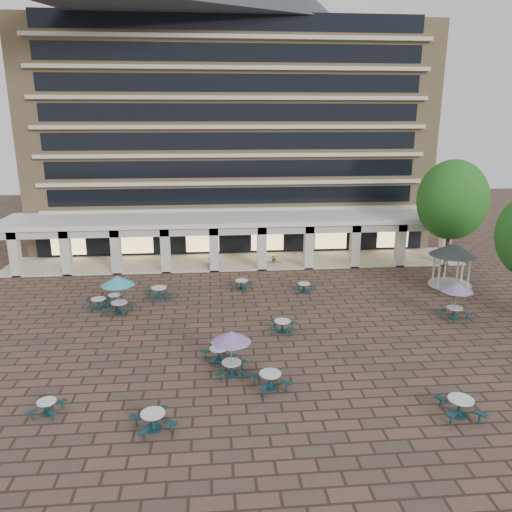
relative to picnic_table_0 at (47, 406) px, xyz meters
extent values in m
plane|color=brown|center=(10.02, 9.16, -0.39)|extent=(120.00, 120.00, 0.00)
cube|color=tan|center=(10.02, 34.66, 10.61)|extent=(40.00, 15.00, 22.00)
cube|color=beige|center=(10.02, 26.91, 4.11)|extent=(36.80, 0.50, 0.35)
cube|color=black|center=(10.02, 27.14, 5.41)|extent=(35.20, 0.05, 1.60)
cube|color=beige|center=(10.02, 26.91, 6.71)|extent=(36.80, 0.50, 0.35)
cube|color=black|center=(10.02, 27.14, 8.01)|extent=(35.20, 0.05, 1.60)
cube|color=beige|center=(10.02, 26.91, 9.31)|extent=(36.80, 0.50, 0.35)
cube|color=black|center=(10.02, 27.14, 10.61)|extent=(35.20, 0.05, 1.60)
cube|color=beige|center=(10.02, 26.91, 11.91)|extent=(36.80, 0.50, 0.35)
cube|color=black|center=(10.02, 27.14, 13.21)|extent=(35.20, 0.05, 1.60)
cube|color=beige|center=(10.02, 26.91, 14.51)|extent=(36.80, 0.50, 0.35)
cube|color=black|center=(10.02, 27.14, 15.81)|extent=(35.20, 0.05, 1.60)
cube|color=beige|center=(10.02, 26.91, 17.11)|extent=(36.80, 0.50, 0.35)
cube|color=black|center=(10.02, 27.14, 18.41)|extent=(35.20, 0.05, 1.60)
cube|color=beige|center=(10.02, 26.91, 19.71)|extent=(36.80, 0.50, 0.35)
cube|color=black|center=(10.02, 27.14, 21.01)|extent=(35.20, 0.05, 1.60)
cube|color=white|center=(10.02, 24.16, 3.81)|extent=(42.00, 6.60, 0.40)
cube|color=beige|center=(10.02, 21.31, 3.36)|extent=(42.00, 0.30, 0.90)
cube|color=black|center=(10.02, 26.86, 1.41)|extent=(38.00, 0.15, 3.20)
cube|color=beige|center=(10.02, 24.16, -0.33)|extent=(42.00, 6.00, 0.12)
cube|color=beige|center=(-8.98, 21.56, 1.61)|extent=(0.80, 0.80, 4.00)
cube|color=beige|center=(-4.76, 21.56, 1.61)|extent=(0.80, 0.80, 4.00)
cube|color=beige|center=(-0.54, 21.56, 1.61)|extent=(0.80, 0.80, 4.00)
cube|color=beige|center=(3.68, 21.56, 1.61)|extent=(0.80, 0.80, 4.00)
cube|color=beige|center=(7.90, 21.56, 1.61)|extent=(0.80, 0.80, 4.00)
cube|color=beige|center=(12.13, 21.56, 1.61)|extent=(0.80, 0.80, 4.00)
cube|color=beige|center=(16.35, 21.56, 1.61)|extent=(0.80, 0.80, 4.00)
cube|color=beige|center=(20.57, 21.56, 1.61)|extent=(0.80, 0.80, 4.00)
cube|color=beige|center=(24.79, 21.56, 1.61)|extent=(0.80, 0.80, 4.00)
cube|color=beige|center=(29.02, 21.56, 1.61)|extent=(0.80, 0.80, 4.00)
cube|color=#FFD88C|center=(-5.98, 26.71, 1.21)|extent=(3.20, 0.08, 2.40)
cube|color=#FFD88C|center=(0.42, 26.71, 1.21)|extent=(3.20, 0.08, 2.40)
cube|color=#FFD88C|center=(6.82, 26.71, 1.21)|extent=(3.20, 0.08, 2.40)
cube|color=#FFD88C|center=(13.22, 26.71, 1.21)|extent=(3.20, 0.08, 2.40)
cube|color=#FFD88C|center=(19.62, 26.71, 1.21)|extent=(3.20, 0.08, 2.40)
cube|color=#FFD88C|center=(26.02, 26.71, 1.21)|extent=(3.20, 0.08, 2.40)
cylinder|color=#14383D|center=(0.00, 0.00, -0.38)|extent=(0.61, 0.61, 0.03)
cylinder|color=#14383D|center=(0.00, 0.00, -0.11)|extent=(0.16, 0.16, 0.58)
cylinder|color=silver|center=(0.00, 0.00, 0.24)|extent=(0.87, 0.87, 0.04)
cube|color=#14383D|center=(0.56, 0.39, -0.01)|extent=(0.53, 0.48, 0.04)
cylinder|color=#14383D|center=(0.56, 0.39, -0.21)|extent=(0.07, 0.07, 0.37)
cube|color=#14383D|center=(-0.39, 0.56, -0.01)|extent=(0.48, 0.53, 0.04)
cylinder|color=#14383D|center=(-0.39, 0.56, -0.21)|extent=(0.07, 0.07, 0.37)
cube|color=#14383D|center=(-0.56, -0.39, -0.01)|extent=(0.53, 0.48, 0.04)
cylinder|color=#14383D|center=(-0.56, -0.39, -0.21)|extent=(0.07, 0.07, 0.37)
cube|color=#14383D|center=(0.39, -0.56, -0.01)|extent=(0.48, 0.53, 0.04)
cylinder|color=#14383D|center=(0.39, -0.56, -0.21)|extent=(0.07, 0.07, 0.37)
cylinder|color=#14383D|center=(5.00, -1.63, -0.37)|extent=(0.75, 0.75, 0.04)
cylinder|color=#14383D|center=(5.00, -1.63, -0.04)|extent=(0.19, 0.19, 0.71)
cylinder|color=silver|center=(5.00, -1.63, 0.39)|extent=(1.07, 1.07, 0.05)
cube|color=#14383D|center=(5.31, -0.85, 0.08)|extent=(0.50, 0.66, 0.05)
cylinder|color=#14383D|center=(5.31, -0.85, -0.17)|extent=(0.09, 0.09, 0.45)
cube|color=#14383D|center=(4.22, -1.32, 0.08)|extent=(0.66, 0.50, 0.05)
cylinder|color=#14383D|center=(4.22, -1.32, -0.17)|extent=(0.09, 0.09, 0.45)
cube|color=#14383D|center=(4.69, -2.40, 0.08)|extent=(0.50, 0.66, 0.05)
cylinder|color=#14383D|center=(4.69, -2.40, -0.17)|extent=(0.09, 0.09, 0.45)
cube|color=#14383D|center=(5.78, -1.93, 0.08)|extent=(0.66, 0.50, 0.05)
cylinder|color=#14383D|center=(5.78, -1.93, -0.17)|extent=(0.09, 0.09, 0.45)
cylinder|color=#14383D|center=(7.97, 4.52, -0.37)|extent=(0.71, 0.71, 0.04)
cylinder|color=#14383D|center=(7.97, 4.52, -0.06)|extent=(0.18, 0.18, 0.67)
cylinder|color=silver|center=(7.97, 4.52, 0.35)|extent=(1.02, 1.02, 0.05)
cube|color=#14383D|center=(8.27, 5.26, 0.05)|extent=(0.47, 0.63, 0.05)
cylinder|color=#14383D|center=(8.27, 5.26, -0.18)|extent=(0.08, 0.08, 0.43)
cube|color=#14383D|center=(7.24, 4.82, 0.05)|extent=(0.63, 0.47, 0.05)
cylinder|color=#14383D|center=(7.24, 4.82, -0.18)|extent=(0.08, 0.08, 0.43)
cube|color=#14383D|center=(7.68, 3.78, 0.05)|extent=(0.47, 0.63, 0.05)
cylinder|color=#14383D|center=(7.68, 3.78, -0.18)|extent=(0.08, 0.08, 0.43)
cube|color=#14383D|center=(8.71, 4.22, 0.05)|extent=(0.63, 0.47, 0.05)
cylinder|color=#14383D|center=(8.71, 4.22, -0.18)|extent=(0.08, 0.08, 0.43)
cylinder|color=#14383D|center=(18.88, -1.84, -0.37)|extent=(0.80, 0.80, 0.05)
cylinder|color=#14383D|center=(18.88, -1.84, -0.02)|extent=(0.21, 0.21, 0.76)
cylinder|color=silver|center=(18.88, -1.84, 0.44)|extent=(1.15, 1.15, 0.06)
cube|color=#14383D|center=(19.55, -1.25, 0.11)|extent=(0.69, 0.66, 0.06)
cylinder|color=#14383D|center=(19.55, -1.25, -0.15)|extent=(0.09, 0.09, 0.48)
cube|color=#14383D|center=(18.28, -1.17, 0.11)|extent=(0.66, 0.69, 0.06)
cylinder|color=#14383D|center=(18.28, -1.17, -0.15)|extent=(0.09, 0.09, 0.48)
cube|color=#14383D|center=(18.20, -2.43, 0.11)|extent=(0.69, 0.66, 0.06)
cylinder|color=#14383D|center=(18.20, -2.43, -0.15)|extent=(0.09, 0.09, 0.48)
cube|color=#14383D|center=(19.47, -2.52, 0.11)|extent=(0.66, 0.69, 0.06)
cylinder|color=#14383D|center=(19.47, -2.52, -0.15)|extent=(0.09, 0.09, 0.48)
cylinder|color=#14383D|center=(1.23, 12.12, -0.37)|extent=(0.78, 0.78, 0.04)
cylinder|color=#14383D|center=(1.23, 12.12, -0.03)|extent=(0.20, 0.20, 0.74)
cylinder|color=silver|center=(1.23, 12.12, 0.42)|extent=(1.12, 1.12, 0.06)
cube|color=#14383D|center=(2.02, 12.49, 0.10)|extent=(0.69, 0.55, 0.06)
cylinder|color=#14383D|center=(2.02, 12.49, -0.16)|extent=(0.09, 0.09, 0.47)
cube|color=#14383D|center=(0.86, 12.90, 0.10)|extent=(0.55, 0.69, 0.06)
cylinder|color=#14383D|center=(0.86, 12.90, -0.16)|extent=(0.09, 0.09, 0.47)
cube|color=#14383D|center=(0.44, 11.74, 0.10)|extent=(0.69, 0.55, 0.06)
cylinder|color=#14383D|center=(0.44, 11.74, -0.16)|extent=(0.09, 0.09, 0.47)
cube|color=#14383D|center=(1.61, 11.33, 0.10)|extent=(0.55, 0.69, 0.06)
cylinder|color=#14383D|center=(1.61, 11.33, -0.16)|extent=(0.09, 0.09, 0.47)
cylinder|color=gray|center=(1.23, 12.12, 0.95)|extent=(0.06, 0.06, 2.68)
cone|color=#30A2BA|center=(1.23, 12.12, 2.01)|extent=(2.34, 2.34, 0.61)
cylinder|color=#14383D|center=(10.51, 1.33, -0.37)|extent=(0.78, 0.78, 0.04)
cylinder|color=#14383D|center=(10.51, 1.33, -0.03)|extent=(0.20, 0.20, 0.73)
cylinder|color=silver|center=(10.51, 1.33, 0.42)|extent=(1.11, 1.11, 0.06)
cube|color=#14383D|center=(10.92, 2.09, 0.09)|extent=(0.56, 0.69, 0.06)
cylinder|color=#14383D|center=(10.92, 2.09, -0.16)|extent=(0.09, 0.09, 0.47)
cube|color=#14383D|center=(9.74, 1.74, 0.09)|extent=(0.69, 0.56, 0.06)
cylinder|color=#14383D|center=(9.74, 1.74, -0.16)|extent=(0.09, 0.09, 0.47)
cube|color=#14383D|center=(10.09, 0.57, 0.09)|extent=(0.56, 0.69, 0.06)
cylinder|color=#14383D|center=(10.09, 0.57, -0.16)|extent=(0.09, 0.09, 0.47)
cube|color=#14383D|center=(11.27, 0.92, 0.09)|extent=(0.69, 0.56, 0.06)
cylinder|color=#14383D|center=(11.27, 0.92, -0.16)|extent=(0.09, 0.09, 0.47)
cylinder|color=#14383D|center=(8.62, 2.79, -0.37)|extent=(0.73, 0.73, 0.04)
cylinder|color=#14383D|center=(8.62, 2.79, -0.05)|extent=(0.19, 0.19, 0.68)
cylinder|color=silver|center=(8.62, 2.79, 0.36)|extent=(1.04, 1.04, 0.05)
cube|color=#14383D|center=(9.21, 3.34, 0.06)|extent=(0.61, 0.60, 0.05)
cylinder|color=#14383D|center=(9.21, 3.34, -0.18)|extent=(0.08, 0.08, 0.44)
cube|color=#14383D|center=(8.06, 3.37, 0.06)|extent=(0.60, 0.61, 0.05)
cylinder|color=#14383D|center=(8.06, 3.37, -0.18)|extent=(0.08, 0.08, 0.44)
cube|color=#14383D|center=(8.04, 2.23, 0.06)|extent=(0.61, 0.60, 0.05)
cylinder|color=#14383D|center=(8.04, 2.23, -0.18)|extent=(0.08, 0.08, 0.44)
cube|color=#14383D|center=(9.18, 2.20, 0.06)|extent=(0.60, 0.61, 0.05)
cylinder|color=#14383D|center=(9.18, 2.20, -0.18)|extent=(0.08, 0.08, 0.44)
cylinder|color=gray|center=(8.62, 2.79, 0.85)|extent=(0.05, 0.05, 2.49)
cone|color=#8566AD|center=(8.62, 2.79, 1.83)|extent=(2.18, 2.18, 0.57)
cylinder|color=#14383D|center=(12.07, 8.02, -0.37)|extent=(0.71, 0.71, 0.04)
cylinder|color=#14383D|center=(12.07, 8.02, -0.06)|extent=(0.18, 0.18, 0.67)
cylinder|color=silver|center=(12.07, 8.02, 0.35)|extent=(1.02, 1.02, 0.05)
cube|color=#14383D|center=(12.77, 8.39, 0.05)|extent=(0.63, 0.51, 0.05)
cylinder|color=#14383D|center=(12.77, 8.39, -0.18)|extent=(0.08, 0.08, 0.43)
cube|color=#14383D|center=(11.70, 8.72, 0.05)|extent=(0.51, 0.63, 0.05)
cylinder|color=#14383D|center=(11.70, 8.72, -0.18)|extent=(0.08, 0.08, 0.43)
cube|color=#14383D|center=(11.37, 7.64, 0.05)|extent=(0.63, 0.51, 0.05)
cylinder|color=#14383D|center=(11.37, 7.64, -0.18)|extent=(0.08, 0.08, 0.43)
cube|color=#14383D|center=(12.45, 7.32, 0.05)|extent=(0.51, 0.63, 0.05)
cylinder|color=#14383D|center=(12.45, 7.32, -0.18)|extent=(0.08, 0.08, 0.43)
cylinder|color=#14383D|center=(-0.42, 13.20, -0.37)|extent=(0.70, 0.70, 0.04)
cylinder|color=#14383D|center=(-0.42, 13.20, -0.06)|extent=(0.18, 0.18, 0.66)
cylinder|color=silver|center=(-0.42, 13.20, 0.34)|extent=(1.00, 1.00, 0.05)
cube|color=#14383D|center=(0.00, 13.86, 0.05)|extent=(0.53, 0.62, 0.05)
cylinder|color=#14383D|center=(0.00, 13.86, -0.18)|extent=(0.08, 0.08, 0.42)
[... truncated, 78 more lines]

